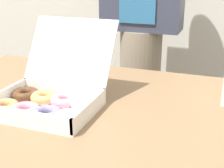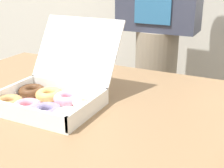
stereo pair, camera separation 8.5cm
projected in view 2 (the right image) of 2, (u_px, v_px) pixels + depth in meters
The scene contains 2 objects.
donut_box at pixel (52, 94), 0.93m from camera, with size 0.32×0.34×0.24m.
person_customer at pixel (158, 20), 1.50m from camera, with size 0.38×0.22×1.62m.
Camera 2 is at (0.48, -0.74, 1.12)m, focal length 50.00 mm.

